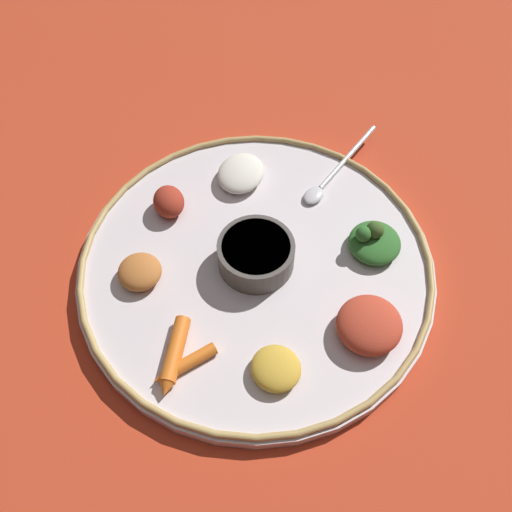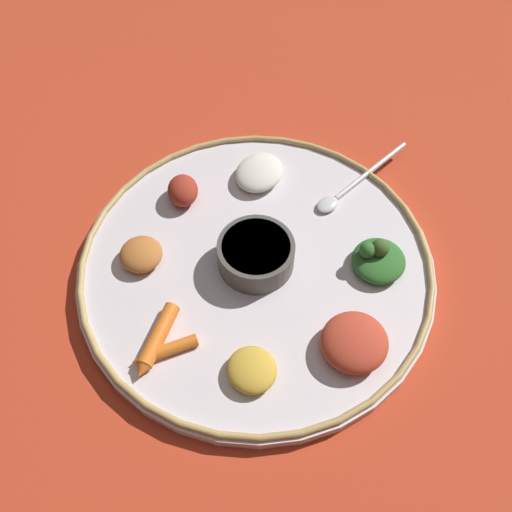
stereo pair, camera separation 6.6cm
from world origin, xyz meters
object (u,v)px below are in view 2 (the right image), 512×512
(spoon, at_px, (350,187))
(carrot_outer, at_px, (166,350))
(center_bowl, at_px, (256,254))
(greens_pile, at_px, (378,259))
(carrot_near_spoon, at_px, (157,340))

(spoon, distance_m, carrot_outer, 0.34)
(center_bowl, bearing_deg, spoon, 166.00)
(center_bowl, distance_m, greens_pile, 0.15)
(carrot_outer, bearing_deg, greens_pile, 147.95)
(center_bowl, relative_size, greens_pile, 1.34)
(spoon, relative_size, carrot_outer, 2.59)
(spoon, distance_m, carrot_near_spoon, 0.34)
(spoon, bearing_deg, carrot_outer, -10.65)
(center_bowl, bearing_deg, carrot_near_spoon, -12.94)
(center_bowl, bearing_deg, carrot_outer, -6.90)
(center_bowl, height_order, greens_pile, greens_pile)
(carrot_near_spoon, xyz_separation_m, carrot_outer, (0.00, 0.02, -0.00))
(center_bowl, bearing_deg, greens_pile, 121.32)
(carrot_near_spoon, bearing_deg, greens_pile, 144.72)
(center_bowl, xyz_separation_m, carrot_outer, (0.16, -0.02, -0.01))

